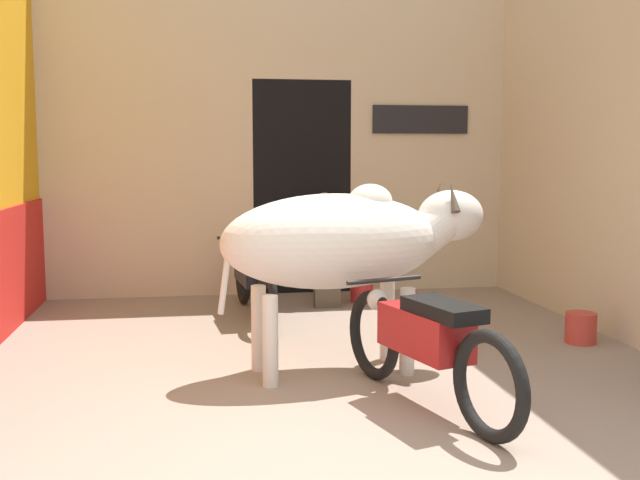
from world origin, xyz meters
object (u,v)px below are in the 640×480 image
motorcycle_far (254,274)px  motorcycle_near (425,340)px  bucket (581,328)px  cow (345,241)px  shopkeeper_seated (325,246)px  plastic_stool (362,280)px

motorcycle_far → motorcycle_near: bearing=-72.5°
bucket → cow: bearing=-167.0°
motorcycle_near → bucket: motorcycle_near is taller
shopkeeper_seated → bucket: shopkeeper_seated is taller
shopkeeper_seated → motorcycle_far: bearing=-150.1°
motorcycle_near → bucket: (1.79, 1.33, -0.30)m
plastic_stool → cow: bearing=-105.1°
motorcycle_far → shopkeeper_seated: (0.78, 0.45, 0.20)m
shopkeeper_seated → bucket: (1.88, -1.91, -0.50)m
cow → bucket: size_ratio=7.94×
shopkeeper_seated → plastic_stool: bearing=13.9°
motorcycle_far → shopkeeper_seated: shopkeeper_seated is taller
motorcycle_far → plastic_stool: 1.34m
motorcycle_near → cow: bearing=113.0°
shopkeeper_seated → plastic_stool: size_ratio=2.64×
cow → motorcycle_far: 2.10m
cow → motorcycle_far: size_ratio=1.06×
cow → shopkeeper_seated: size_ratio=1.73×
bucket → motorcycle_near: bearing=-143.4°
motorcycle_far → cow: bearing=-74.9°
plastic_stool → motorcycle_near: bearing=-95.6°
motorcycle_far → shopkeeper_seated: bearing=29.9°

